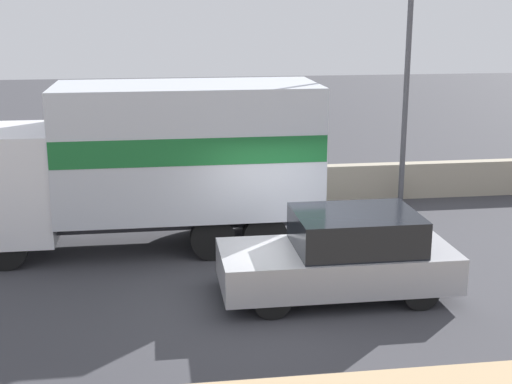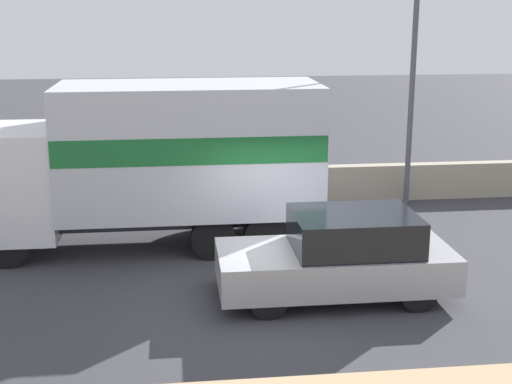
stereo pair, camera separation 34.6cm
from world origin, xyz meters
name	(u,v)px [view 1 (the left image)]	position (x,y,z in m)	size (l,w,h in m)	color
ground_plane	(290,293)	(0.00, 0.00, 0.00)	(80.00, 80.00, 0.00)	#38383D
stone_wall_backdrop	(247,186)	(0.00, 6.05, 0.47)	(60.00, 0.35, 0.94)	#A39984
street_lamp	(410,21)	(3.97, 5.45, 4.66)	(0.56, 0.28, 8.19)	#4C4C51
box_truck	(156,157)	(-2.32, 2.93, 1.95)	(7.34, 2.42, 3.47)	silver
car_hatchback	(342,255)	(0.88, -0.23, 0.75)	(4.12, 1.80, 1.53)	#9E9EA3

